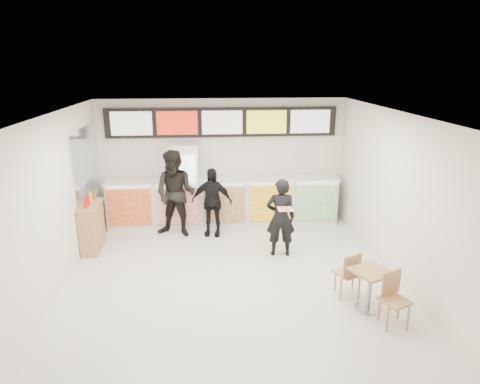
{
  "coord_description": "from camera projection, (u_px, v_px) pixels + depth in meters",
  "views": [
    {
      "loc": [
        -0.4,
        -6.81,
        3.81
      ],
      "look_at": [
        0.25,
        1.2,
        1.37
      ],
      "focal_mm": 32.0,
      "sensor_mm": 36.0,
      "label": 1
    }
  ],
  "objects": [
    {
      "name": "floor",
      "position": [
        232.0,
        285.0,
        7.63
      ],
      "size": [
        7.0,
        7.0,
        0.0
      ],
      "primitive_type": "plane",
      "color": "beige",
      "rests_on": "ground"
    },
    {
      "name": "drinks_fridge",
      "position": [
        184.0,
        185.0,
        10.24
      ],
      "size": [
        0.7,
        0.67,
        2.0
      ],
      "color": "white",
      "rests_on": "floor"
    },
    {
      "name": "customer_main",
      "position": [
        281.0,
        217.0,
        8.63
      ],
      "size": [
        0.62,
        0.44,
        1.63
      ],
      "primitive_type": "imported",
      "rotation": [
        0.0,
        0.0,
        3.06
      ],
      "color": "black",
      "rests_on": "floor"
    },
    {
      "name": "cafe_table",
      "position": [
        370.0,
        282.0,
        6.76
      ],
      "size": [
        0.92,
        1.43,
        0.82
      ],
      "rotation": [
        0.0,
        0.0,
        0.42
      ],
      "color": "#A5704B",
      "rests_on": "floor"
    },
    {
      "name": "mirror_panel",
      "position": [
        86.0,
        162.0,
        9.23
      ],
      "size": [
        0.01,
        2.0,
        1.5
      ],
      "primitive_type": "cube",
      "color": "#B2B7BF",
      "rests_on": "wall_left"
    },
    {
      "name": "menu_board",
      "position": [
        222.0,
        122.0,
        10.18
      ],
      "size": [
        5.5,
        0.14,
        0.7
      ],
      "color": "black",
      "rests_on": "wall_back"
    },
    {
      "name": "wall_right",
      "position": [
        403.0,
        201.0,
        7.43
      ],
      "size": [
        0.0,
        7.0,
        7.0
      ],
      "primitive_type": "plane",
      "rotation": [
        1.57,
        0.0,
        -1.57
      ],
      "color": "silver",
      "rests_on": "floor"
    },
    {
      "name": "service_counter",
      "position": [
        224.0,
        201.0,
        10.42
      ],
      "size": [
        5.56,
        0.77,
        1.14
      ],
      "color": "silver",
      "rests_on": "floor"
    },
    {
      "name": "pizza_slice",
      "position": [
        285.0,
        209.0,
        8.1
      ],
      "size": [
        0.36,
        0.36,
        0.02
      ],
      "color": "beige",
      "rests_on": "customer_main"
    },
    {
      "name": "customer_left",
      "position": [
        176.0,
        194.0,
        9.57
      ],
      "size": [
        1.15,
        1.02,
        1.98
      ],
      "primitive_type": "imported",
      "rotation": [
        0.0,
        0.0,
        -0.33
      ],
      "color": "black",
      "rests_on": "floor"
    },
    {
      "name": "condiment_ledge",
      "position": [
        92.0,
        227.0,
        8.94
      ],
      "size": [
        0.37,
        0.91,
        1.21
      ],
      "color": "#A5704B",
      "rests_on": "floor"
    },
    {
      "name": "wall_left",
      "position": [
        48.0,
        210.0,
        6.97
      ],
      "size": [
        0.0,
        7.0,
        7.0
      ],
      "primitive_type": "plane",
      "rotation": [
        1.57,
        0.0,
        1.57
      ],
      "color": "silver",
      "rests_on": "floor"
    },
    {
      "name": "ceiling",
      "position": [
        230.0,
        116.0,
        6.76
      ],
      "size": [
        7.0,
        7.0,
        0.0
      ],
      "primitive_type": "plane",
      "rotation": [
        3.14,
        0.0,
        0.0
      ],
      "color": "white",
      "rests_on": "wall_back"
    },
    {
      "name": "customer_mid",
      "position": [
        212.0,
        202.0,
        9.66
      ],
      "size": [
        0.98,
        0.54,
        1.58
      ],
      "primitive_type": "imported",
      "rotation": [
        0.0,
        0.0,
        -0.18
      ],
      "color": "black",
      "rests_on": "floor"
    },
    {
      "name": "wall_back",
      "position": [
        222.0,
        160.0,
        10.54
      ],
      "size": [
        6.0,
        0.0,
        6.0
      ],
      "primitive_type": "plane",
      "rotation": [
        1.57,
        0.0,
        0.0
      ],
      "color": "silver",
      "rests_on": "floor"
    }
  ]
}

